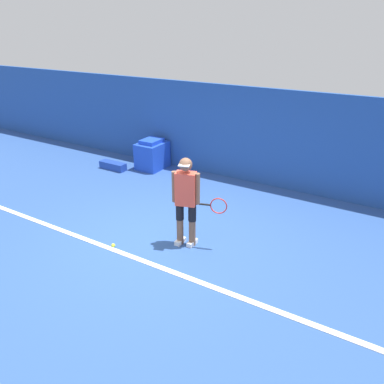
% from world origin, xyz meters
% --- Properties ---
extents(ground_plane, '(24.00, 24.00, 0.00)m').
position_xyz_m(ground_plane, '(0.00, 0.00, 0.00)').
color(ground_plane, '#2D5193').
extents(back_wall, '(24.00, 0.10, 2.29)m').
position_xyz_m(back_wall, '(0.00, 3.54, 1.15)').
color(back_wall, '#234C99').
rests_on(back_wall, ground_plane).
extents(court_baseline, '(21.60, 0.10, 0.01)m').
position_xyz_m(court_baseline, '(0.00, -0.62, 0.01)').
color(court_baseline, white).
rests_on(court_baseline, ground_plane).
extents(tennis_player, '(0.91, 0.40, 1.62)m').
position_xyz_m(tennis_player, '(0.51, 0.21, 0.90)').
color(tennis_player, brown).
rests_on(tennis_player, ground_plane).
extents(tennis_ball, '(0.07, 0.07, 0.07)m').
position_xyz_m(tennis_ball, '(-0.55, -0.54, 0.03)').
color(tennis_ball, '#D1E533').
rests_on(tennis_ball, ground_plane).
extents(covered_chair, '(0.64, 0.81, 0.80)m').
position_xyz_m(covered_chair, '(-2.34, 3.04, 0.38)').
color(covered_chair, blue).
rests_on(covered_chair, ground_plane).
extents(equipment_bag, '(0.77, 0.25, 0.20)m').
position_xyz_m(equipment_bag, '(-3.19, 2.39, 0.10)').
color(equipment_bag, '#1E3D99').
rests_on(equipment_bag, ground_plane).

